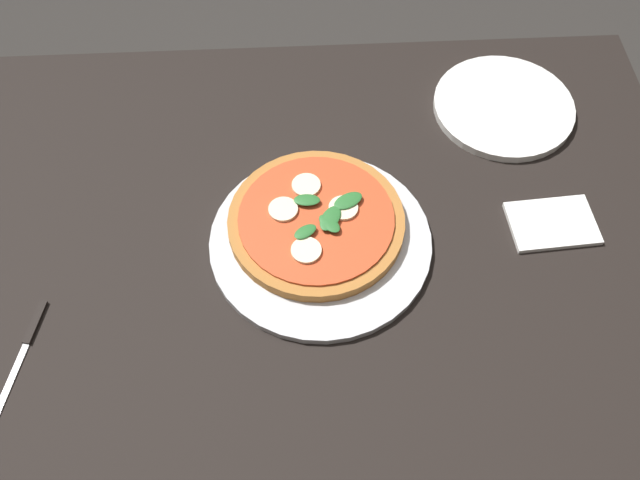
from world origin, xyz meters
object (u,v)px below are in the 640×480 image
(dining_table, at_px, (321,287))
(knife, at_px, (27,343))
(napkin, at_px, (552,223))
(pizza, at_px, (316,221))
(serving_tray, at_px, (320,241))
(plate_white, at_px, (504,107))

(dining_table, relative_size, knife, 6.65)
(napkin, distance_m, knife, 0.78)
(pizza, height_order, knife, pizza)
(napkin, bearing_deg, dining_table, -174.92)
(serving_tray, relative_size, plate_white, 1.38)
(pizza, relative_size, knife, 1.51)
(pizza, distance_m, knife, 0.44)
(dining_table, xyz_separation_m, serving_tray, (-0.00, 0.02, 0.11))
(plate_white, xyz_separation_m, knife, (-0.74, -0.40, -0.00))
(serving_tray, xyz_separation_m, napkin, (0.36, 0.02, -0.00))
(napkin, bearing_deg, pizza, 178.47)
(serving_tray, distance_m, knife, 0.43)
(plate_white, bearing_deg, pizza, -144.92)
(pizza, bearing_deg, dining_table, -82.91)
(napkin, xyz_separation_m, knife, (-0.76, -0.16, -0.00))
(napkin, bearing_deg, serving_tray, -177.45)
(dining_table, bearing_deg, serving_tray, 92.78)
(dining_table, height_order, serving_tray, serving_tray)
(dining_table, distance_m, knife, 0.44)
(knife, bearing_deg, serving_tray, 19.26)
(serving_tray, height_order, plate_white, plate_white)
(pizza, height_order, napkin, pizza)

